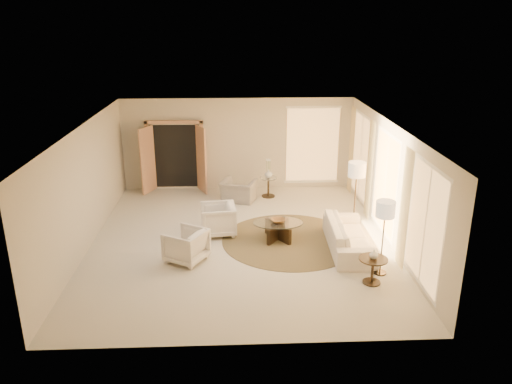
{
  "coord_description": "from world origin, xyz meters",
  "views": [
    {
      "loc": [
        -0.1,
        -10.87,
        5.06
      ],
      "look_at": [
        0.4,
        0.4,
        1.1
      ],
      "focal_mm": 35.0,
      "sensor_mm": 36.0,
      "label": 1
    }
  ],
  "objects_px": {
    "side_table": "(268,185)",
    "end_vase": "(374,254)",
    "coffee_table": "(278,229)",
    "bowl": "(278,221)",
    "accent_chair": "(238,187)",
    "armchair_left": "(218,218)",
    "side_vase": "(268,174)",
    "armchair_right": "(186,244)",
    "end_table": "(373,266)",
    "floor_lamp_far": "(385,212)",
    "sofa": "(349,236)",
    "floor_lamp_near": "(357,173)"
  },
  "relations": [
    {
      "from": "sofa",
      "to": "end_vase",
      "type": "distance_m",
      "value": 1.6
    },
    {
      "from": "accent_chair",
      "to": "end_table",
      "type": "distance_m",
      "value": 5.55
    },
    {
      "from": "armchair_right",
      "to": "end_table",
      "type": "bearing_deg",
      "value": 103.56
    },
    {
      "from": "accent_chair",
      "to": "end_table",
      "type": "xyz_separation_m",
      "value": [
        2.62,
        -4.89,
        -0.04
      ]
    },
    {
      "from": "armchair_right",
      "to": "coffee_table",
      "type": "relative_size",
      "value": 0.66
    },
    {
      "from": "coffee_table",
      "to": "side_table",
      "type": "distance_m",
      "value": 3.05
    },
    {
      "from": "end_vase",
      "to": "side_table",
      "type": "bearing_deg",
      "value": 108.37
    },
    {
      "from": "accent_chair",
      "to": "coffee_table",
      "type": "xyz_separation_m",
      "value": [
        0.92,
        -2.71,
        -0.14
      ]
    },
    {
      "from": "armchair_left",
      "to": "side_vase",
      "type": "xyz_separation_m",
      "value": [
        1.42,
        2.67,
        0.29
      ]
    },
    {
      "from": "bowl",
      "to": "coffee_table",
      "type": "bearing_deg",
      "value": 0.0
    },
    {
      "from": "armchair_right",
      "to": "end_vase",
      "type": "distance_m",
      "value": 3.99
    },
    {
      "from": "end_table",
      "to": "floor_lamp_far",
      "type": "distance_m",
      "value": 1.1
    },
    {
      "from": "side_vase",
      "to": "side_table",
      "type": "bearing_deg",
      "value": 180.0
    },
    {
      "from": "sofa",
      "to": "bowl",
      "type": "bearing_deg",
      "value": 70.81
    },
    {
      "from": "coffee_table",
      "to": "end_vase",
      "type": "bearing_deg",
      "value": -51.83
    },
    {
      "from": "floor_lamp_far",
      "to": "floor_lamp_near",
      "type": "bearing_deg",
      "value": 90.75
    },
    {
      "from": "accent_chair",
      "to": "floor_lamp_near",
      "type": "height_order",
      "value": "floor_lamp_near"
    },
    {
      "from": "armchair_left",
      "to": "end_table",
      "type": "xyz_separation_m",
      "value": [
        3.15,
        -2.55,
        -0.05
      ]
    },
    {
      "from": "armchair_left",
      "to": "accent_chair",
      "type": "xyz_separation_m",
      "value": [
        0.53,
        2.33,
        -0.01
      ]
    },
    {
      "from": "end_table",
      "to": "side_vase",
      "type": "relative_size",
      "value": 2.33
    },
    {
      "from": "floor_lamp_far",
      "to": "end_vase",
      "type": "relative_size",
      "value": 8.56
    },
    {
      "from": "floor_lamp_far",
      "to": "bowl",
      "type": "distance_m",
      "value": 2.81
    },
    {
      "from": "armchair_left",
      "to": "side_vase",
      "type": "height_order",
      "value": "armchair_left"
    },
    {
      "from": "armchair_left",
      "to": "armchair_right",
      "type": "relative_size",
      "value": 1.05
    },
    {
      "from": "floor_lamp_far",
      "to": "side_vase",
      "type": "bearing_deg",
      "value": 112.61
    },
    {
      "from": "armchair_right",
      "to": "end_table",
      "type": "xyz_separation_m",
      "value": [
        3.81,
        -1.15,
        -0.03
      ]
    },
    {
      "from": "coffee_table",
      "to": "bowl",
      "type": "distance_m",
      "value": 0.21
    },
    {
      "from": "accent_chair",
      "to": "bowl",
      "type": "bearing_deg",
      "value": 126.98
    },
    {
      "from": "accent_chair",
      "to": "end_vase",
      "type": "height_order",
      "value": "accent_chair"
    },
    {
      "from": "bowl",
      "to": "end_table",
      "type": "bearing_deg",
      "value": -51.83
    },
    {
      "from": "sofa",
      "to": "end_vase",
      "type": "bearing_deg",
      "value": -172.85
    },
    {
      "from": "accent_chair",
      "to": "floor_lamp_far",
      "type": "distance_m",
      "value": 5.44
    },
    {
      "from": "floor_lamp_far",
      "to": "end_vase",
      "type": "bearing_deg",
      "value": -125.5
    },
    {
      "from": "end_vase",
      "to": "sofa",
      "type": "bearing_deg",
      "value": 95.01
    },
    {
      "from": "side_table",
      "to": "end_vase",
      "type": "bearing_deg",
      "value": -71.63
    },
    {
      "from": "armchair_left",
      "to": "bowl",
      "type": "bearing_deg",
      "value": 69.38
    },
    {
      "from": "coffee_table",
      "to": "floor_lamp_far",
      "type": "distance_m",
      "value": 2.88
    },
    {
      "from": "armchair_left",
      "to": "end_table",
      "type": "height_order",
      "value": "armchair_left"
    },
    {
      "from": "armchair_left",
      "to": "bowl",
      "type": "relative_size",
      "value": 2.46
    },
    {
      "from": "sofa",
      "to": "side_vase",
      "type": "xyz_separation_m",
      "value": [
        -1.6,
        3.66,
        0.39
      ]
    },
    {
      "from": "floor_lamp_far",
      "to": "end_vase",
      "type": "height_order",
      "value": "floor_lamp_far"
    },
    {
      "from": "sofa",
      "to": "coffee_table",
      "type": "xyz_separation_m",
      "value": [
        -1.57,
        0.61,
        -0.05
      ]
    },
    {
      "from": "armchair_right",
      "to": "side_table",
      "type": "height_order",
      "value": "armchair_right"
    },
    {
      "from": "side_table",
      "to": "armchair_left",
      "type": "bearing_deg",
      "value": -117.94
    },
    {
      "from": "accent_chair",
      "to": "side_vase",
      "type": "bearing_deg",
      "value": -141.1
    },
    {
      "from": "end_vase",
      "to": "armchair_right",
      "type": "bearing_deg",
      "value": 163.24
    },
    {
      "from": "coffee_table",
      "to": "end_table",
      "type": "distance_m",
      "value": 2.77
    },
    {
      "from": "sofa",
      "to": "accent_chair",
      "type": "bearing_deg",
      "value": 38.95
    },
    {
      "from": "sofa",
      "to": "side_table",
      "type": "relative_size",
      "value": 3.79
    },
    {
      "from": "bowl",
      "to": "floor_lamp_near",
      "type": "bearing_deg",
      "value": 15.46
    }
  ]
}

